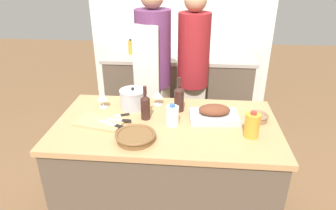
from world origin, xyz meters
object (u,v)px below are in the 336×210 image
Objects in this scene: person_cook_aproned at (154,71)px; milk_jug at (172,116)px; wine_glass_left at (102,97)px; person_cook_guest at (193,71)px; condiment_bottle_tall at (202,48)px; juice_jug at (252,125)px; condiment_bottle_short at (131,47)px; wine_bottle_dark at (145,106)px; cutting_board at (100,122)px; roasting_pan at (214,114)px; knife_chef at (114,125)px; mixing_bowl at (258,117)px; stock_pot at (133,99)px; wicker_basket at (135,136)px; wine_bottle_green at (179,98)px; wine_glass_right at (158,95)px; knife_paring at (119,116)px; knife_bread at (120,120)px.

milk_jug is at bearing -55.29° from person_cook_aproned.
wine_glass_left is 0.07× the size of person_cook_guest.
condiment_bottle_tall is 0.70m from person_cook_guest.
condiment_bottle_short is (-1.16, 1.73, 0.04)m from juice_jug.
milk_jug is 0.22m from wine_bottle_dark.
roasting_pan is at bearing 9.03° from cutting_board.
cutting_board is 0.12m from knife_chef.
mixing_bowl is 0.81× the size of condiment_bottle_short.
stock_pot reaches higher than cutting_board.
person_cook_aproned is at bearing 91.42° from wicker_basket.
milk_jug reaches higher than roasting_pan.
wine_bottle_dark is 1.41× the size of condiment_bottle_short.
wine_bottle_green is 1.40m from condiment_bottle_tall.
wine_glass_left reaches higher than cutting_board.
juice_jug reaches higher than mixing_bowl.
wine_glass_right reaches higher than knife_paring.
juice_jug is 1.00× the size of condiment_bottle_short.
knife_chef is at bearing -165.78° from roasting_pan.
knife_chef is 1.81m from condiment_bottle_tall.
cutting_board is at bearing -137.61° from wine_glass_right.
wine_bottle_dark reaches higher than knife_paring.
wine_glass_left is at bearing 174.18° from mixing_bowl.
wine_bottle_green is 1.54m from condiment_bottle_short.
knife_bread is (-0.17, -0.08, -0.08)m from wine_bottle_dark.
wine_bottle_green reaches higher than wicker_basket.
knife_paring is 0.10× the size of person_cook_guest.
milk_jug is (0.22, 0.23, 0.04)m from wicker_basket.
knife_bread reaches higher than cutting_board.
person_cook_guest is at bearing 61.83° from knife_chef.
knife_paring is (0.16, -0.14, -0.08)m from wine_glass_left.
milk_jug is 0.61m from wine_glass_left.
roasting_pan is at bearing -58.73° from condiment_bottle_short.
person_cook_guest is (0.70, 0.69, -0.01)m from wine_glass_left.
knife_paring is at bearing -163.27° from wine_bottle_green.
stock_pot is 0.93× the size of knife_chef.
cutting_board is 0.14m from knife_bread.
condiment_bottle_short is (-0.48, 1.31, 0.03)m from wine_glass_right.
stock_pot reaches higher than wicker_basket.
juice_jug is 0.84× the size of condiment_bottle_tall.
stock_pot is 0.41m from milk_jug.
condiment_bottle_tall is at bearing 69.55° from knife_bread.
wine_bottle_green is 1.60× the size of knife_paring.
wine_bottle_dark is at bearing 24.96° from knife_bread.
stock_pot is 1.21× the size of knife_bread.
knife_bread is at bearing -79.67° from person_cook_aproned.
condiment_bottle_short reaches higher than knife_chef.
milk_jug reaches higher than knife_paring.
cutting_board is 0.27m from wine_glass_left.
wine_glass_right is (0.06, 0.24, -0.01)m from wine_bottle_dark.
roasting_pan is at bearing 14.22° from knife_chef.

